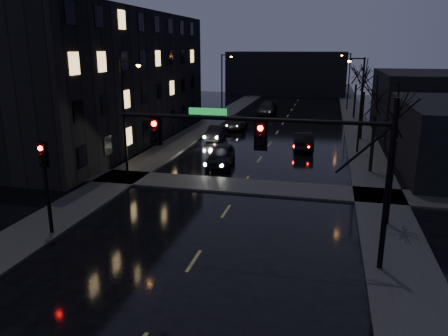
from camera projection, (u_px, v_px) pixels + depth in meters
The scene contains 21 objects.
sidewalk_left at pixel (193, 133), 45.76m from camera, with size 3.00×140.00×0.12m, color #2D2D2B.
sidewalk_right at pixel (362, 141), 41.95m from camera, with size 3.00×140.00×0.12m, color #2D2D2B.
sidewalk_cross at pixel (242, 186), 28.39m from camera, with size 40.00×3.00×0.12m, color #2D2D2B.
apartment_block at pixel (95, 78), 41.29m from camera, with size 12.00×30.00×12.00m, color black.
commercial_right_far at pixel (432, 98), 51.45m from camera, with size 12.00×18.00×6.00m, color black.
far_block at pixel (287, 73), 83.79m from camera, with size 22.00×10.00×8.00m, color black.
signal_mast at pixel (291, 149), 17.34m from camera, with size 11.11×0.41×7.00m.
signal_pole_left at pixel (45, 175), 20.37m from camera, with size 0.35×0.41×4.53m.
tree_near at pixel (399, 103), 20.65m from camera, with size 3.52×3.52×8.08m.
tree_mid_a at pixel (377, 92), 30.13m from camera, with size 3.30×3.30×7.58m.
tree_mid_b at pixel (366, 71), 41.16m from camera, with size 3.74×3.74×8.59m.
tree_far at pixel (357, 70), 54.43m from camera, with size 3.43×3.43×7.88m.
streetlight_l_near at pixel (127, 111), 28.37m from camera, with size 1.53×0.28×8.00m.
streetlight_l_far at pixel (224, 81), 53.67m from camera, with size 1.53×0.28×8.00m.
streetlight_r_mid at pixel (359, 97), 36.21m from camera, with size 1.53×0.28×8.00m.
streetlight_r_far at pixel (348, 76), 62.46m from camera, with size 1.53×0.28×8.00m.
oncoming_car_a at pixel (221, 156), 33.20m from camera, with size 1.95×4.84×1.65m, color black.
oncoming_car_b at pixel (216, 133), 42.90m from camera, with size 1.44×4.14×1.36m, color black.
oncoming_car_c at pixel (236, 122), 48.56m from camera, with size 2.41×5.22×1.45m, color black.
oncoming_car_d at pixel (267, 108), 59.35m from camera, with size 2.29×5.64×1.64m, color black.
lead_car at pixel (303, 141), 38.71m from camera, with size 1.64×4.71×1.55m, color black.
Camera 1 is at (5.17, -8.08, 8.76)m, focal length 35.00 mm.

